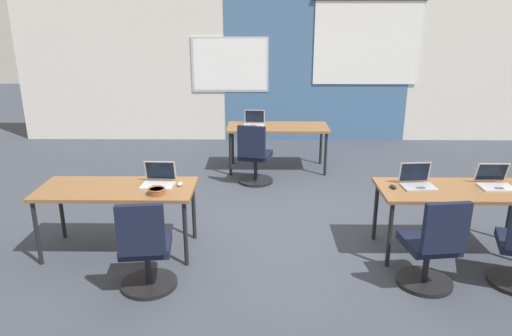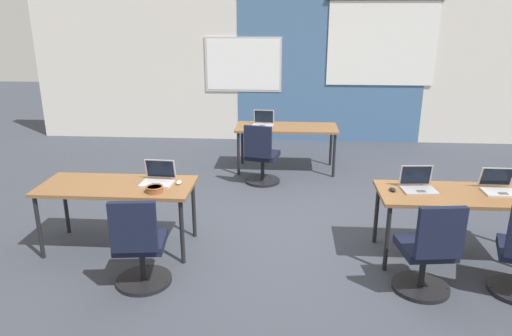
# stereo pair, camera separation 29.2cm
# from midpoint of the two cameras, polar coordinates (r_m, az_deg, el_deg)

# --- Properties ---
(ground_plane) EXTENTS (24.00, 24.00, 0.00)m
(ground_plane) POSITION_cam_midpoint_polar(r_m,az_deg,el_deg) (5.66, 4.86, -7.21)
(ground_plane) COLOR #383D47
(back_wall_assembly) EXTENTS (10.00, 0.27, 2.80)m
(back_wall_assembly) POSITION_cam_midpoint_polar(r_m,az_deg,el_deg) (9.37, 5.02, 11.91)
(back_wall_assembly) COLOR silver
(back_wall_assembly) RESTS_ON ground
(desk_near_left) EXTENTS (1.60, 0.70, 0.72)m
(desk_near_left) POSITION_cam_midpoint_polar(r_m,az_deg,el_deg) (5.11, -14.87, -2.60)
(desk_near_left) COLOR brown
(desk_near_left) RESTS_ON ground
(desk_near_right) EXTENTS (1.60, 0.70, 0.72)m
(desk_near_right) POSITION_cam_midpoint_polar(r_m,az_deg,el_deg) (5.19, 24.86, -3.41)
(desk_near_right) COLOR brown
(desk_near_right) RESTS_ON ground
(desk_far_center) EXTENTS (1.60, 0.70, 0.72)m
(desk_far_center) POSITION_cam_midpoint_polar(r_m,az_deg,el_deg) (7.53, 4.82, 4.58)
(desk_far_center) COLOR brown
(desk_far_center) RESTS_ON ground
(laptop_far_left) EXTENTS (0.35, 0.30, 0.24)m
(laptop_far_left) POSITION_cam_midpoint_polar(r_m,az_deg,el_deg) (7.56, 1.98, 5.55)
(laptop_far_left) COLOR #B7B7BC
(laptop_far_left) RESTS_ON desk_far_center
(chair_far_left) EXTENTS (0.53, 0.58, 0.92)m
(chair_far_left) POSITION_cam_midpoint_polar(r_m,az_deg,el_deg) (6.94, 1.84, 1.03)
(chair_far_left) COLOR black
(chair_far_left) RESTS_ON ground
(laptop_near_right_end) EXTENTS (0.33, 0.30, 0.23)m
(laptop_near_right_end) POSITION_cam_midpoint_polar(r_m,az_deg,el_deg) (5.38, 28.74, -2.03)
(laptop_near_right_end) COLOR #B7B7BC
(laptop_near_right_end) RESTS_ON desk_near_right
(laptop_near_right_inner) EXTENTS (0.35, 0.30, 0.24)m
(laptop_near_right_inner) POSITION_cam_midpoint_polar(r_m,az_deg,el_deg) (5.09, 20.57, -1.94)
(laptop_near_right_inner) COLOR #9E9EA3
(laptop_near_right_inner) RESTS_ON desk_near_right
(mouse_near_right_inner) EXTENTS (0.08, 0.11, 0.03)m
(mouse_near_right_inner) POSITION_cam_midpoint_polar(r_m,az_deg,el_deg) (4.98, 17.81, -2.51)
(mouse_near_right_inner) COLOR black
(mouse_near_right_inner) RESTS_ON desk_near_right
(chair_near_right_inner) EXTENTS (0.52, 0.56, 0.92)m
(chair_near_right_inner) POSITION_cam_midpoint_polar(r_m,az_deg,el_deg) (4.56, 21.82, -9.89)
(chair_near_right_inner) COLOR black
(chair_near_right_inner) RESTS_ON ground
(laptop_near_left_inner) EXTENTS (0.34, 0.30, 0.23)m
(laptop_near_left_inner) POSITION_cam_midpoint_polar(r_m,az_deg,el_deg) (5.04, -10.14, -1.24)
(laptop_near_left_inner) COLOR #B7B7BC
(laptop_near_left_inner) RESTS_ON desk_near_left
(mouse_near_left_inner) EXTENTS (0.06, 0.10, 0.03)m
(mouse_near_left_inner) POSITION_cam_midpoint_polar(r_m,az_deg,el_deg) (4.98, -7.67, -1.75)
(mouse_near_left_inner) COLOR #B2B2B7
(mouse_near_left_inner) RESTS_ON desk_near_left
(chair_near_left_inner) EXTENTS (0.52, 0.56, 0.92)m
(chair_near_left_inner) POSITION_cam_midpoint_polar(r_m,az_deg,el_deg) (4.44, -12.03, -9.70)
(chair_near_left_inner) COLOR black
(chair_near_left_inner) RESTS_ON ground
(snack_bowl) EXTENTS (0.18, 0.18, 0.06)m
(snack_bowl) POSITION_cam_midpoint_polar(r_m,az_deg,el_deg) (4.79, -10.48, -2.49)
(snack_bowl) COLOR brown
(snack_bowl) RESTS_ON desk_near_left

